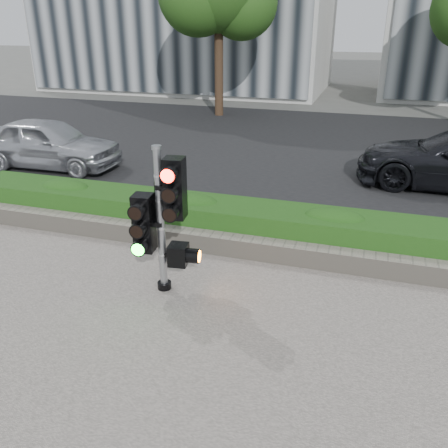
{
  "coord_description": "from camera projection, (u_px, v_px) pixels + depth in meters",
  "views": [
    {
      "loc": [
        1.93,
        -5.37,
        3.9
      ],
      "look_at": [
        0.07,
        0.6,
        1.18
      ],
      "focal_mm": 38.0,
      "sensor_mm": 36.0,
      "label": 1
    }
  ],
  "objects": [
    {
      "name": "car_silver",
      "position": [
        48.0,
        143.0,
        13.18
      ],
      "size": [
        4.09,
        1.72,
        1.38
      ],
      "primitive_type": "imported",
      "rotation": [
        0.0,
        0.0,
        1.59
      ],
      "color": "silver",
      "rests_on": "road"
    },
    {
      "name": "traffic_signal",
      "position": [
        163.0,
        213.0,
        6.92
      ],
      "size": [
        0.81,
        0.62,
        2.27
      ],
      "rotation": [
        0.0,
        0.0,
        0.12
      ],
      "color": "black",
      "rests_on": "sidewalk"
    },
    {
      "name": "ground",
      "position": [
        207.0,
        315.0,
        6.78
      ],
      "size": [
        120.0,
        120.0,
        0.0
      ],
      "primitive_type": "plane",
      "color": "#51514C",
      "rests_on": "ground"
    },
    {
      "name": "curb",
      "position": [
        258.0,
        226.0,
        9.52
      ],
      "size": [
        60.0,
        0.25,
        0.12
      ],
      "primitive_type": "cube",
      "color": "gray",
      "rests_on": "ground"
    },
    {
      "name": "stone_wall",
      "position": [
        242.0,
        246.0,
        8.37
      ],
      "size": [
        12.0,
        0.32,
        0.34
      ],
      "primitive_type": "cube",
      "color": "gray",
      "rests_on": "sidewalk"
    },
    {
      "name": "road",
      "position": [
        307.0,
        147.0,
        15.53
      ],
      "size": [
        60.0,
        13.0,
        0.02
      ],
      "primitive_type": "cube",
      "color": "black",
      "rests_on": "ground"
    },
    {
      "name": "hedge",
      "position": [
        251.0,
        224.0,
        8.87
      ],
      "size": [
        12.0,
        1.0,
        0.68
      ],
      "primitive_type": "cube",
      "color": "#387323",
      "rests_on": "sidewalk"
    }
  ]
}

